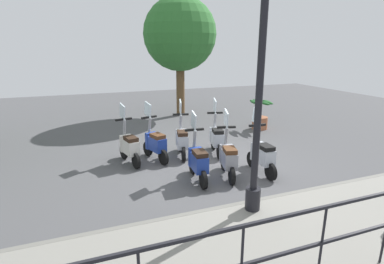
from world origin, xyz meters
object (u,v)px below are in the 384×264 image
Objects in this scene: lamp_post_near at (259,95)px; scooter_far_0 at (216,137)px; scooter_far_2 at (155,143)px; scooter_far_1 at (182,140)px; tree_distant at (180,35)px; potted_palm at (260,117)px; scooter_near_0 at (262,154)px; scooter_near_1 at (228,157)px; scooter_far_3 at (129,146)px; scooter_near_2 at (198,161)px.

scooter_far_0 is at bearing -13.89° from lamp_post_near.
scooter_far_1 is at bearing -103.88° from scooter_far_2.
scooter_far_0 is at bearing 172.67° from tree_distant.
scooter_far_0 reaches higher than potted_palm.
scooter_near_0 and scooter_near_1 have the same top height.
scooter_far_1 is at bearing 115.61° from potted_palm.
scooter_far_0 is 0.99m from scooter_far_1.
scooter_far_0 is at bearing -1.20° from scooter_near_1.
scooter_far_0 is 1.00× the size of scooter_far_2.
scooter_far_0 is 1.00× the size of scooter_far_3.
scooter_near_0 is at bearing -91.23° from scooter_near_2.
scooter_far_0 is (-1.89, 2.66, 0.04)m from potted_palm.
tree_distant reaches higher than potted_palm.
scooter_near_0 is at bearing -152.20° from scooter_far_0.
scooter_near_2 is (0.05, 0.73, 0.00)m from scooter_near_1.
tree_distant is 7.38m from scooter_near_1.
tree_distant is 7.48m from scooter_near_2.
lamp_post_near is at bearing -166.93° from scooter_far_3.
scooter_near_0 is 1.58m from scooter_near_2.
lamp_post_near is 2.99× the size of scooter_far_1.
scooter_near_0 is at bearing -83.04° from scooter_near_1.
scooter_near_1 is at bearing -142.49° from scooter_far_3.
scooter_near_1 is at bearing 178.06° from scooter_far_0.
scooter_far_1 is (1.78, 1.39, 0.00)m from scooter_near_0.
potted_palm is at bearing -44.02° from scooter_near_2.
tree_distant reaches higher than scooter_far_0.
scooter_far_1 is at bearing -1.65° from scooter_near_2.
tree_distant is 5.97m from scooter_far_0.
scooter_near_2 is at bearing 164.70° from tree_distant.
lamp_post_near is 0.92× the size of tree_distant.
scooter_far_1 and scooter_far_2 have the same top height.
scooter_near_1 is (0.11, 0.84, 0.00)m from scooter_near_0.
scooter_near_2 is at bearing -173.18° from scooter_far_1.
lamp_post_near reaches higher than scooter_near_2.
scooter_near_2 and scooter_far_0 have the same top height.
scooter_far_2 is at bearing 15.83° from lamp_post_near.
scooter_far_2 is at bearing 52.80° from scooter_near_1.
lamp_post_near is 2.62m from scooter_near_0.
scooter_near_1 is 1.00× the size of scooter_near_2.
tree_distant is at bearing -0.79° from scooter_near_0.
scooter_near_0 is 1.00× the size of scooter_far_2.
scooter_far_1 and scooter_far_3 have the same top height.
lamp_post_near reaches higher than potted_palm.
tree_distant is 6.59m from scooter_far_3.
tree_distant is 7.40m from scooter_near_0.
scooter_near_2 is 1.87m from scooter_far_0.
scooter_far_2 is (-0.03, 0.76, 0.00)m from scooter_far_1.
scooter_near_2 is 2.04m from scooter_far_3.
scooter_far_0 is (-5.15, 0.66, -2.95)m from tree_distant.
potted_palm is 0.69× the size of scooter_near_0.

